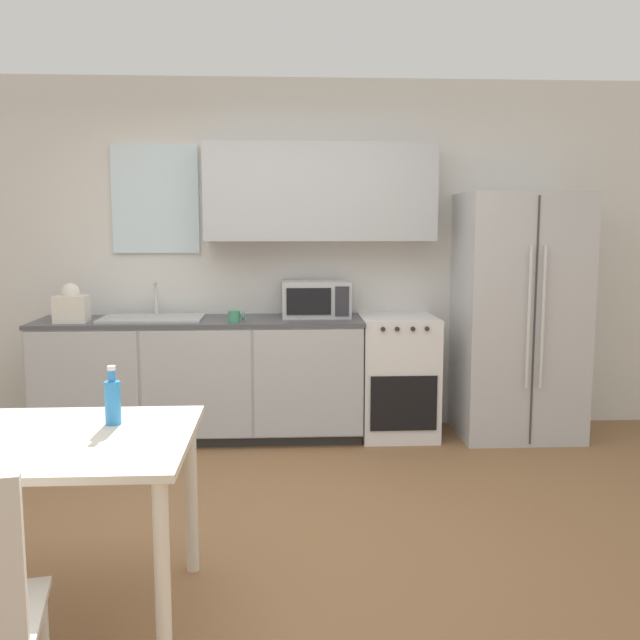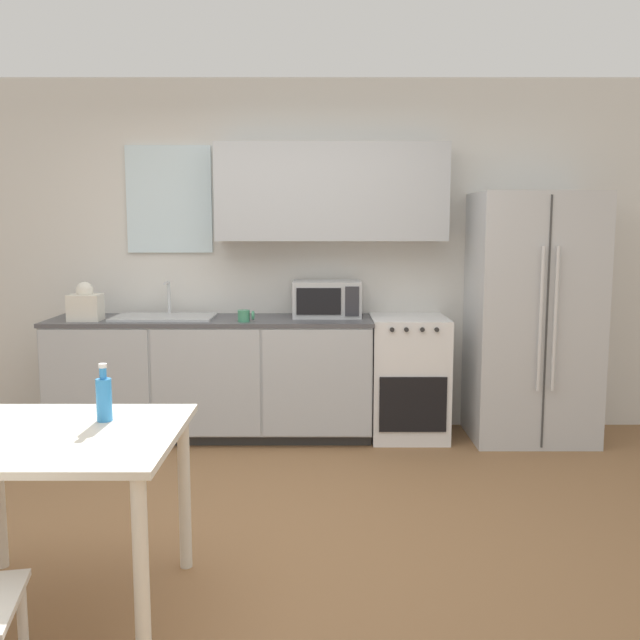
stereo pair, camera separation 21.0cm
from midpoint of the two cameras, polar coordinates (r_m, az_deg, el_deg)
name	(u,v)px [view 1 (the left image)]	position (r m, az deg, el deg)	size (l,w,h in m)	color
ground_plane	(255,532)	(3.91, -6.80, -16.48)	(12.00, 12.00, 0.00)	olive
wall_back	(271,246)	(5.57, -5.04, 5.95)	(12.00, 0.38, 2.70)	silver
kitchen_counter	(201,378)	(5.42, -10.58, -4.62)	(2.40, 0.63, 0.90)	#333333
oven_range	(397,376)	(5.44, 5.10, -4.50)	(0.56, 0.61, 0.91)	white
refrigerator	(518,316)	(5.52, 14.55, 0.30)	(0.88, 0.72, 1.83)	silver
kitchen_sink	(152,317)	(5.41, -14.36, 0.20)	(0.74, 0.44, 0.26)	#B7BABC
microwave	(316,299)	(5.38, -1.44, 1.70)	(0.51, 0.36, 0.27)	#B7BABC
coffee_mug	(235,316)	(5.12, -7.97, 0.28)	(0.12, 0.09, 0.08)	#3F8C66
grocery_bag_0	(71,306)	(5.41, -20.33, 1.08)	(0.23, 0.20, 0.28)	silver
dining_table	(67,464)	(3.07, -21.50, -10.71)	(0.98, 0.92, 0.77)	beige
drink_bottle	(113,401)	(3.13, -18.12, -6.16)	(0.07, 0.07, 0.25)	#338CD8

